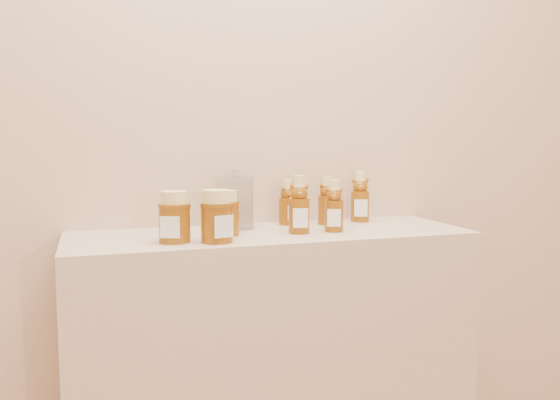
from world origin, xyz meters
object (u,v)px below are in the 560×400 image
object	(u,v)px
honey_jar_left	(175,217)
glass_canister	(236,200)
bear_bottle_front_left	(299,201)
display_table	(272,376)
bear_bottle_back_left	(287,199)

from	to	relation	value
honey_jar_left	glass_canister	size ratio (longest dim) A/B	0.78
bear_bottle_front_left	honey_jar_left	xyz separation A→B (m)	(-0.37, -0.04, -0.03)
glass_canister	honey_jar_left	bearing A→B (deg)	-139.66
display_table	glass_canister	size ratio (longest dim) A/B	6.67
honey_jar_left	bear_bottle_front_left	bearing A→B (deg)	30.14
display_table	honey_jar_left	xyz separation A→B (m)	(-0.30, -0.08, 0.52)
bear_bottle_back_left	bear_bottle_front_left	bearing A→B (deg)	-117.03
display_table	glass_canister	world-z (taller)	glass_canister
bear_bottle_back_left	honey_jar_left	xyz separation A→B (m)	(-0.39, -0.21, -0.01)
bear_bottle_back_left	bear_bottle_front_left	world-z (taller)	bear_bottle_front_left
display_table	bear_bottle_back_left	xyz separation A→B (m)	(0.09, 0.13, 0.53)
bear_bottle_back_left	glass_canister	xyz separation A→B (m)	(-0.18, -0.03, 0.01)
bear_bottle_front_left	glass_canister	distance (m)	0.21
honey_jar_left	glass_canister	bearing A→B (deg)	64.34
display_table	glass_canister	bearing A→B (deg)	130.05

